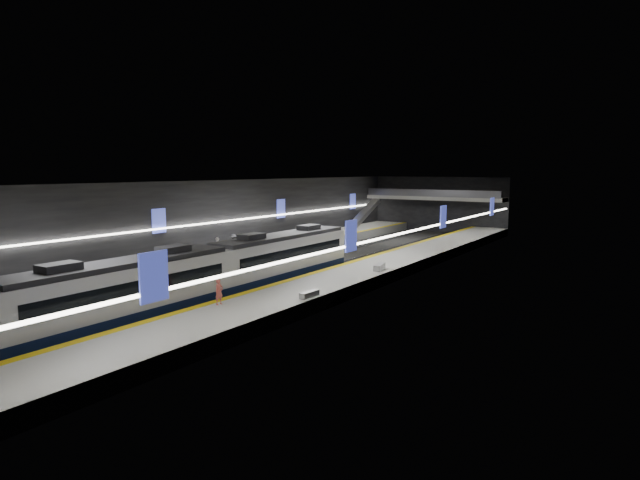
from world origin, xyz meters
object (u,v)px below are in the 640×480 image
Objects in this scene: bench_left_far at (235,245)px; passenger_left_b at (234,244)px; train at (217,270)px; bench_right_near at (309,294)px; passenger_left_a at (218,248)px; passenger_right_a at (219,292)px; bench_right_far at (379,267)px; bench_left_near at (13,284)px; escalator at (364,214)px.

passenger_left_b is (2.87, -3.42, 0.70)m from bench_left_far.
train is 15.90× the size of passenger_left_b.
passenger_left_a is at bearing 155.79° from bench_right_near.
passenger_right_a is 0.80× the size of passenger_left_a.
bench_right_far is at bearing -5.59° from passenger_right_a.
bench_left_near is 16.10m from passenger_right_a.
bench_right_near is at bearing 8.80° from train.
bench_right_far is (6.47, 11.93, -0.96)m from train.
passenger_left_b is at bearing -61.19° from bench_left_far.
escalator reaches higher than bench_left_near.
bench_left_near is 17.01m from passenger_left_a.
passenger_left_b is at bearing 167.58° from bench_right_far.
bench_left_near is 0.83× the size of passenger_left_a.
bench_right_near is 5.74m from passenger_right_a.
escalator is 24.59m from bench_left_far.
train is at bearing -62.78° from bench_left_far.
escalator is 4.08× the size of bench_right_far.
bench_right_near is (17.00, -38.53, -1.70)m from escalator.
train reaches higher than passenger_right_a.
passenger_left_b reaches higher than bench_left_far.
train is 15.64× the size of passenger_left_a.
passenger_left_a is 1.02× the size of passenger_left_b.
bench_right_near is 1.05× the size of passenger_right_a.
passenger_right_a is (3.54, -3.46, -0.43)m from train.
train is 40.86m from escalator.
bench_left_far is at bearing 146.21° from bench_right_near.
bench_left_far is 18.75m from bench_right_far.
escalator reaches higher than bench_right_far.
train is at bearing 20.68° from bench_left_near.
bench_left_near is 20.90m from bench_right_near.
bench_left_near is (-12.00, -7.63, -1.00)m from train.
passenger_right_a reaches higher than bench_right_far.
bench_right_near is 0.85× the size of passenger_left_b.
bench_right_far is 1.27× the size of passenger_right_a.
passenger_left_a is at bearing 125.76° from passenger_left_b.
bench_right_near is (19.00, -14.08, -0.05)m from bench_left_far.
bench_right_far is at bearing -154.80° from passenger_left_b.
passenger_right_a is 17.39m from passenger_left_a.
train reaches higher than bench_left_near.
passenger_left_a is at bearing -72.13° from bench_left_far.
passenger_left_a is (-15.06, -2.92, 0.72)m from bench_right_far.
escalator is at bearing 107.62° from bench_right_far.
bench_left_far is 4.52m from passenger_left_b.
bench_left_far is at bearing -94.68° from escalator.
bench_right_far is at bearing 61.54° from train.
escalator is 45.16m from passenger_right_a.
train is at bearing -131.59° from bench_right_far.
passenger_left_b reaches higher than passenger_right_a.
passenger_left_b reaches higher than bench_left_near.
passenger_right_a is (-3.46, -4.54, 0.57)m from bench_right_near.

